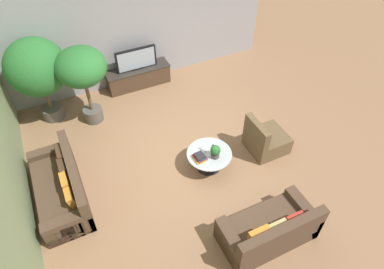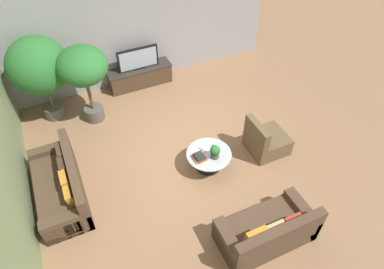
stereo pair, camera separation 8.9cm
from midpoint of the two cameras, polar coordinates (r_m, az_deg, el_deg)
ground_plane at (r=7.47m, az=-1.07°, el=-3.73°), size 24.00×24.00×0.00m
back_wall_stone at (r=9.02m, az=-10.33°, el=17.08°), size 7.40×0.12×3.00m
media_console at (r=9.37m, az=-9.20°, el=9.53°), size 1.68×0.50×0.52m
television at (r=9.07m, az=-9.58°, el=12.27°), size 1.06×0.13×0.58m
coffee_table at (r=7.08m, az=2.51°, el=-3.85°), size 0.93×0.93×0.41m
couch_by_wall at (r=7.04m, az=-21.18°, el=-8.31°), size 0.84×1.97×0.84m
couch_near_entry at (r=6.23m, az=12.31°, el=-15.33°), size 1.65×0.84×0.84m
armchair_wicker at (r=7.59m, az=11.79°, el=-0.92°), size 0.80×0.76×0.86m
potted_palm_tall at (r=8.28m, az=-24.73°, el=9.90°), size 1.32×1.32×2.07m
potted_palm_corner at (r=7.83m, az=-18.25°, el=10.16°), size 1.10×1.10×1.92m
potted_plant_tabletop at (r=6.82m, az=3.54°, el=-2.84°), size 0.21×0.21×0.30m
book_stack at (r=6.85m, az=0.92°, el=-3.78°), size 0.25×0.30×0.12m
remote_black at (r=7.09m, az=3.17°, el=-2.22°), size 0.11×0.16×0.02m
remote_silver at (r=7.04m, az=1.37°, el=-2.51°), size 0.10×0.16×0.02m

